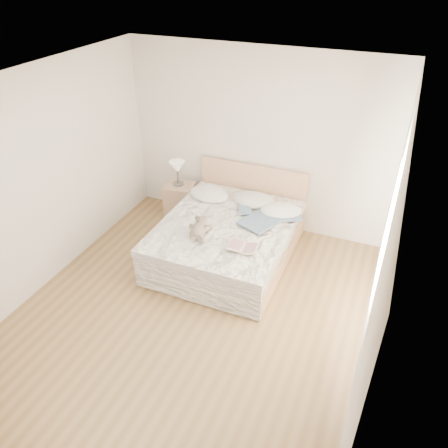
{
  "coord_description": "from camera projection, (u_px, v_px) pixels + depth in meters",
  "views": [
    {
      "loc": [
        1.9,
        -3.5,
        3.79
      ],
      "look_at": [
        -0.01,
        1.05,
        0.62
      ],
      "focal_mm": 35.0,
      "sensor_mm": 36.0,
      "label": 1
    }
  ],
  "objects": [
    {
      "name": "wall_right",
      "position": [
        382.0,
        260.0,
        4.0
      ],
      "size": [
        0.02,
        4.5,
        2.7
      ],
      "primitive_type": "cube",
      "color": "beige",
      "rests_on": "ground"
    },
    {
      "name": "pillow_right",
      "position": [
        281.0,
        211.0,
        6.12
      ],
      "size": [
        0.68,
        0.58,
        0.17
      ],
      "primitive_type": "ellipsoid",
      "rotation": [
        0.0,
        0.0,
        0.34
      ],
      "color": "white",
      "rests_on": "bed"
    },
    {
      "name": "table_lamp",
      "position": [
        177.0,
        168.0,
        6.81
      ],
      "size": [
        0.27,
        0.27,
        0.39
      ],
      "color": "#49443F",
      "rests_on": "nightstand"
    },
    {
      "name": "pillow_left",
      "position": [
        209.0,
        194.0,
        6.53
      ],
      "size": [
        0.66,
        0.5,
        0.19
      ],
      "primitive_type": "ellipsoid",
      "rotation": [
        0.0,
        0.0,
        -0.1
      ],
      "color": "white",
      "rests_on": "bed"
    },
    {
      "name": "pillow_middle",
      "position": [
        254.0,
        200.0,
        6.38
      ],
      "size": [
        0.65,
        0.48,
        0.18
      ],
      "primitive_type": "ellipsoid",
      "rotation": [
        0.0,
        0.0,
        0.08
      ],
      "color": "silver",
      "rests_on": "bed"
    },
    {
      "name": "ceiling",
      "position": [
        180.0,
        88.0,
        3.92
      ],
      "size": [
        4.0,
        4.5,
        0.0
      ],
      "primitive_type": "cube",
      "color": "white",
      "rests_on": "ground"
    },
    {
      "name": "floor",
      "position": [
        192.0,
        309.0,
        5.38
      ],
      "size": [
        4.0,
        4.5,
        0.0
      ],
      "primitive_type": "cube",
      "color": "brown",
      "rests_on": "ground"
    },
    {
      "name": "photo_book",
      "position": [
        209.0,
        196.0,
        6.49
      ],
      "size": [
        0.34,
        0.26,
        0.02
      ],
      "primitive_type": "cube",
      "rotation": [
        0.0,
        0.0,
        0.12
      ],
      "color": "white",
      "rests_on": "bed"
    },
    {
      "name": "bed",
      "position": [
        228.0,
        238.0,
        6.14
      ],
      "size": [
        1.72,
        2.14,
        1.0
      ],
      "color": "tan",
      "rests_on": "floor"
    },
    {
      "name": "blouse",
      "position": [
        262.0,
        220.0,
        5.93
      ],
      "size": [
        0.87,
        0.9,
        0.03
      ],
      "primitive_type": null,
      "rotation": [
        0.0,
        0.0,
        -0.4
      ],
      "color": "#3A506D",
      "rests_on": "bed"
    },
    {
      "name": "wall_front",
      "position": [
        34.0,
        379.0,
        2.91
      ],
      "size": [
        4.0,
        0.02,
        2.7
      ],
      "primitive_type": "cube",
      "color": "beige",
      "rests_on": "ground"
    },
    {
      "name": "wall_back",
      "position": [
        256.0,
        142.0,
        6.4
      ],
      "size": [
        4.0,
        0.02,
        2.7
      ],
      "primitive_type": "cube",
      "color": "beige",
      "rests_on": "ground"
    },
    {
      "name": "teddy_bear",
      "position": [
        198.0,
        234.0,
        5.6
      ],
      "size": [
        0.34,
        0.41,
        0.19
      ],
      "primitive_type": null,
      "rotation": [
        0.0,
        0.0,
        0.28
      ],
      "color": "#65564C",
      "rests_on": "bed"
    },
    {
      "name": "childrens_book",
      "position": [
        243.0,
        247.0,
        5.4
      ],
      "size": [
        0.41,
        0.3,
        0.02
      ],
      "primitive_type": "cube",
      "rotation": [
        0.0,
        0.0,
        0.11
      ],
      "color": "beige",
      "rests_on": "bed"
    },
    {
      "name": "nightstand",
      "position": [
        180.0,
        200.0,
        7.09
      ],
      "size": [
        0.5,
        0.45,
        0.56
      ],
      "primitive_type": "cube",
      "rotation": [
        0.0,
        0.0,
        0.12
      ],
      "color": "tan",
      "rests_on": "floor"
    },
    {
      "name": "window",
      "position": [
        386.0,
        234.0,
        4.18
      ],
      "size": [
        0.02,
        1.3,
        1.1
      ],
      "primitive_type": "cube",
      "color": "white",
      "rests_on": "wall_right"
    },
    {
      "name": "wall_left",
      "position": [
        40.0,
        182.0,
        5.3
      ],
      "size": [
        0.02,
        4.5,
        2.7
      ],
      "primitive_type": "cube",
      "color": "beige",
      "rests_on": "ground"
    }
  ]
}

